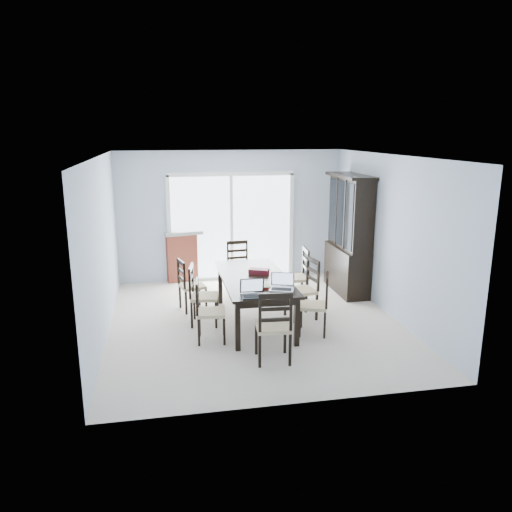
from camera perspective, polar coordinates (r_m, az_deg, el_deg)
The scene contains 24 objects.
floor at distance 8.02m, azimuth -0.20°, elevation -7.54°, with size 5.00×5.00×0.00m, color beige.
ceiling at distance 7.46m, azimuth -0.22°, elevation 11.36°, with size 5.00×5.00×0.00m, color white.
back_wall at distance 10.06m, azimuth -2.85°, elevation 4.59°, with size 4.50×0.02×2.60m, color #ADBBCE.
wall_left at distance 7.56m, azimuth -17.22°, elevation 0.80°, with size 0.02×5.00×2.60m, color #ADBBCE.
wall_right at distance 8.34m, azimuth 15.18°, elevation 2.14°, with size 0.02×5.00×2.60m, color #ADBBCE.
balcony at distance 11.32m, azimuth -3.48°, elevation -1.35°, with size 4.50×2.00×0.10m, color gray.
railing at distance 12.15m, azimuth -4.14°, elevation 2.61°, with size 4.50×0.06×1.10m, color #99999E.
dining_table at distance 7.79m, azimuth -0.20°, elevation -2.94°, with size 1.00×2.20×0.75m.
china_hutch at distance 9.42m, azimuth 10.56°, elevation 2.30°, with size 0.50×1.38×2.20m.
sliding_door at distance 10.07m, azimuth -2.82°, elevation 3.37°, with size 2.52×0.05×2.18m.
chair_left_near at distance 7.18m, azimuth -5.88°, elevation -5.49°, with size 0.45×0.44×1.06m.
chair_left_mid at distance 7.81m, azimuth -6.61°, elevation -3.70°, with size 0.49×0.48×1.10m.
chair_left_far at distance 8.42m, azimuth -7.87°, elevation -2.70°, with size 0.48×0.47×1.03m.
chair_right_near at distance 7.46m, azimuth 7.28°, elevation -4.74°, with size 0.52×0.51×1.07m.
chair_right_mid at distance 8.08m, azimuth 5.80°, elevation -2.97°, with size 0.50×0.49×1.13m.
chair_right_far at distance 8.73m, azimuth 4.97°, elevation -1.60°, with size 0.47×0.46×1.14m.
chair_end_near at distance 6.44m, azimuth 2.08°, elevation -7.24°, with size 0.47×0.48×1.16m.
chair_end_far at distance 9.41m, azimuth -2.00°, elevation -0.55°, with size 0.45×0.46×1.10m.
laptop_dark at distance 6.83m, azimuth -0.28°, elevation -4.25°, with size 0.34×0.24×0.23m.
laptop_silver at distance 7.13m, azimuth 2.96°, elevation -3.47°, with size 0.40×0.34×0.23m.
book_stack at distance 7.23m, azimuth 0.67°, elevation -3.52°, with size 0.25×0.20×0.04m.
cell_phone at distance 6.90m, azimuth 2.31°, elevation -4.50°, with size 0.12×0.05×0.01m, color black.
game_box at distance 7.93m, azimuth 0.33°, elevation -1.77°, with size 0.31×0.16×0.08m, color #551122.
hot_tub at distance 11.00m, azimuth -6.21°, elevation 1.15°, with size 2.28×2.12×1.02m.
Camera 1 is at (-1.38, -7.33, 2.95)m, focal length 35.00 mm.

